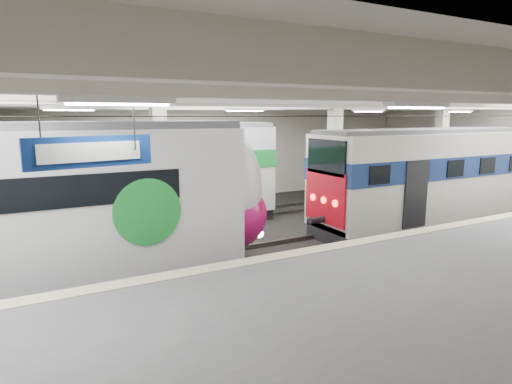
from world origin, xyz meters
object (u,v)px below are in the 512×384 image
older_rer (441,175)px  wayfinding_sign (91,151)px  far_train (112,177)px  modern_emu (46,210)px

older_rer → wayfinding_sign: 16.02m
wayfinding_sign → far_train: bearing=68.9°
modern_emu → far_train: bearing=64.6°
modern_emu → far_train: (2.61, 5.50, 0.03)m
modern_emu → wayfinding_sign: bearing=-84.4°
far_train → wayfinding_sign: wayfinding_sign is taller
wayfinding_sign → modern_emu: bearing=84.9°
modern_emu → wayfinding_sign: (0.55, -5.67, 1.96)m
far_train → wayfinding_sign: size_ratio=7.48×
modern_emu → far_train: size_ratio=1.03×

